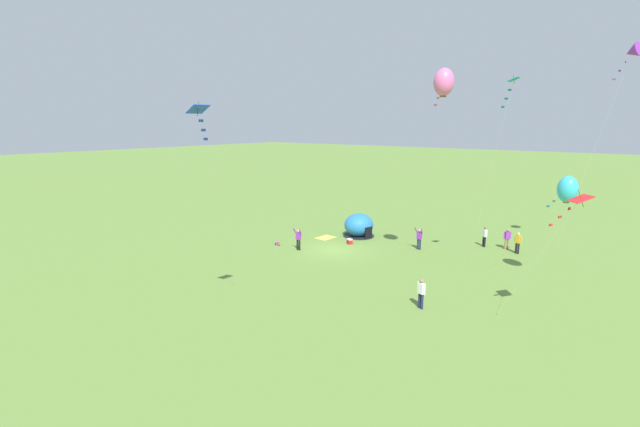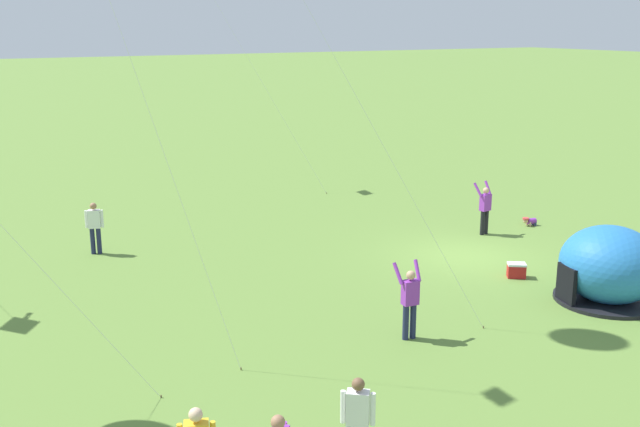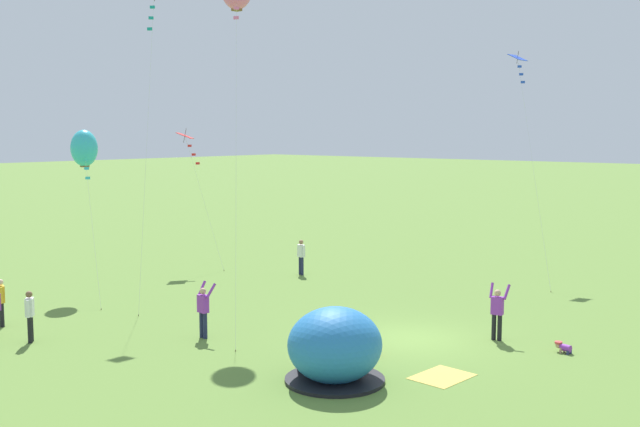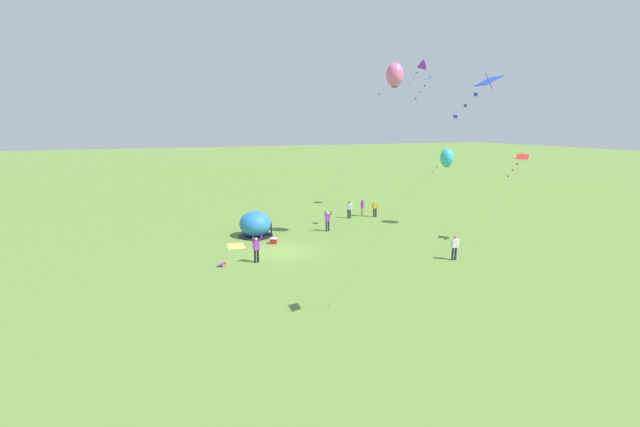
% 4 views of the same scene
% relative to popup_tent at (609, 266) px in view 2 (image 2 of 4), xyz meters
% --- Properties ---
extents(ground_plane, '(300.00, 300.00, 0.00)m').
position_rel_popup_tent_xyz_m(ground_plane, '(4.98, 0.75, -1.00)').
color(ground_plane, olive).
extents(popup_tent, '(2.81, 2.81, 2.10)m').
position_rel_popup_tent_xyz_m(popup_tent, '(0.00, 0.00, 0.00)').
color(popup_tent, '#2672BF').
rests_on(popup_tent, ground).
extents(picnic_blanket, '(1.77, 1.40, 0.01)m').
position_rel_popup_tent_xyz_m(picnic_blanket, '(2.27, -2.09, -0.99)').
color(picnic_blanket, gold).
rests_on(picnic_blanket, ground).
extents(cooler_box, '(0.60, 0.65, 0.44)m').
position_rel_popup_tent_xyz_m(cooler_box, '(2.65, 0.77, -0.78)').
color(cooler_box, red).
rests_on(cooler_box, ground).
extents(toddler_crawling, '(0.30, 0.55, 0.32)m').
position_rel_popup_tent_xyz_m(toddler_crawling, '(6.78, -3.78, -0.82)').
color(toddler_crawling, purple).
rests_on(toddler_crawling, ground).
extents(person_strolling, '(0.36, 0.56, 1.72)m').
position_rel_popup_tent_xyz_m(person_strolling, '(11.12, 11.17, -0.03)').
color(person_strolling, '#1E2347').
rests_on(person_strolling, ground).
extents(person_watching_sky, '(0.42, 0.48, 1.72)m').
position_rel_popup_tent_xyz_m(person_watching_sky, '(-3.47, 10.16, -0.03)').
color(person_watching_sky, black).
rests_on(person_watching_sky, ground).
extents(person_flying_kite, '(0.52, 0.68, 1.89)m').
position_rel_popup_tent_xyz_m(person_flying_kite, '(6.73, -1.51, 0.00)').
color(person_flying_kite, black).
rests_on(person_flying_kite, ground).
extents(person_arms_raised, '(0.50, 0.68, 1.89)m').
position_rel_popup_tent_xyz_m(person_arms_raised, '(0.58, 6.18, 0.00)').
color(person_arms_raised, '#1E2347').
rests_on(person_arms_raised, ground).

